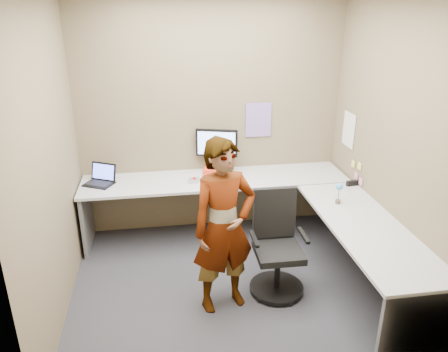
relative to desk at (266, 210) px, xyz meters
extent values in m
plane|color=#2A2A2F|center=(-0.44, -0.39, -0.59)|extent=(3.00, 3.00, 0.00)
plane|color=brown|center=(-0.44, 0.91, 0.76)|extent=(3.00, 0.00, 3.00)
plane|color=brown|center=(1.06, -0.39, 0.76)|extent=(0.00, 2.70, 2.70)
plane|color=brown|center=(-1.94, -0.39, 0.76)|extent=(0.00, 2.70, 2.70)
cube|color=#A2A2A2|center=(-0.44, 0.59, 0.13)|extent=(2.96, 0.65, 0.03)
cube|color=#A2A2A2|center=(0.74, -0.71, 0.13)|extent=(0.65, 1.91, 0.03)
cube|color=#59595B|center=(-1.88, 0.59, -0.24)|extent=(0.04, 0.60, 0.70)
cube|color=#59595B|center=(1.00, 0.59, -0.24)|extent=(0.04, 0.60, 0.70)
cube|color=#59595B|center=(0.74, -1.63, -0.24)|extent=(0.60, 0.04, 0.70)
cube|color=red|center=(-0.39, 0.77, 0.17)|extent=(0.35, 0.29, 0.06)
cube|color=black|center=(-0.39, 0.77, 0.21)|extent=(0.23, 0.19, 0.01)
cube|color=black|center=(-0.39, 0.79, 0.28)|extent=(0.06, 0.05, 0.12)
cube|color=black|center=(-0.39, 0.79, 0.49)|extent=(0.47, 0.17, 0.32)
cube|color=#91B5FB|center=(-0.40, 0.77, 0.49)|extent=(0.41, 0.13, 0.27)
cube|color=black|center=(-1.71, 0.61, 0.15)|extent=(0.36, 0.33, 0.02)
cube|color=black|center=(-1.66, 0.70, 0.26)|extent=(0.29, 0.19, 0.19)
cube|color=#506AFF|center=(-1.66, 0.70, 0.26)|extent=(0.25, 0.16, 0.16)
cube|color=#B7B7BC|center=(-0.68, 0.51, 0.16)|extent=(0.12, 0.08, 0.04)
sphere|color=#BA0C0E|center=(-0.68, 0.50, 0.19)|extent=(0.04, 0.04, 0.04)
cone|color=white|center=(-0.61, 0.51, 0.17)|extent=(0.10, 0.10, 0.06)
cube|color=black|center=(1.00, 0.16, 0.17)|extent=(0.15, 0.06, 0.05)
cylinder|color=brown|center=(0.66, -0.24, 0.16)|extent=(0.05, 0.05, 0.04)
cylinder|color=#338C3F|center=(0.66, -0.24, 0.25)|extent=(0.01, 0.01, 0.14)
sphere|color=#46A1F8|center=(0.66, -0.24, 0.32)|extent=(0.07, 0.07, 0.07)
cube|color=#846BB7|center=(0.11, 0.90, 0.71)|extent=(0.30, 0.01, 0.40)
cube|color=white|center=(1.05, 0.51, 0.66)|extent=(0.01, 0.28, 0.38)
cube|color=#F2E059|center=(1.05, 0.16, 0.36)|extent=(0.01, 0.07, 0.07)
cube|color=pink|center=(1.05, 0.21, 0.23)|extent=(0.01, 0.07, 0.07)
cube|color=pink|center=(1.05, 0.09, 0.21)|extent=(0.01, 0.07, 0.07)
cube|color=#F2E059|center=(1.05, 0.31, 0.33)|extent=(0.01, 0.07, 0.07)
cylinder|color=black|center=(-0.01, -0.55, -0.55)|extent=(0.51, 0.51, 0.04)
cylinder|color=black|center=(-0.01, -0.55, -0.35)|extent=(0.06, 0.06, 0.37)
cube|color=black|center=(-0.01, -0.55, -0.16)|extent=(0.43, 0.43, 0.06)
cube|color=black|center=(-0.01, -0.35, 0.15)|extent=(0.41, 0.05, 0.51)
cube|color=black|center=(-0.24, -0.55, 0.00)|extent=(0.04, 0.28, 0.03)
cube|color=black|center=(0.22, -0.55, 0.00)|extent=(0.04, 0.28, 0.03)
imported|color=#999399|center=(-0.53, -0.65, 0.20)|extent=(0.66, 0.52, 1.58)
camera|label=1|loc=(-1.04, -3.89, 2.00)|focal=35.00mm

